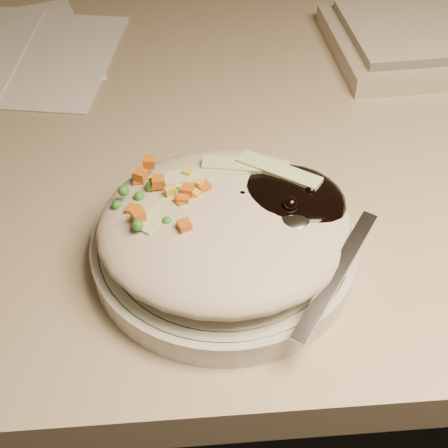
{
  "coord_description": "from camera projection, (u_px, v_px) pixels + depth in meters",
  "views": [
    {
      "loc": [
        -0.1,
        0.83,
        1.11
      ],
      "look_at": [
        -0.07,
        1.17,
        0.78
      ],
      "focal_mm": 50.0,
      "sensor_mm": 36.0,
      "label": 1
    }
  ],
  "objects": [
    {
      "name": "desk",
      "position": [
        269.0,
        235.0,
        0.8
      ],
      "size": [
        1.4,
        0.7,
        0.74
      ],
      "color": "tan",
      "rests_on": "ground"
    },
    {
      "name": "plate",
      "position": [
        224.0,
        247.0,
        0.49
      ],
      "size": [
        0.21,
        0.21,
        0.02
      ],
      "primitive_type": "cylinder",
      "color": "silver",
      "rests_on": "desk"
    },
    {
      "name": "plate_rim",
      "position": [
        224.0,
        238.0,
        0.49
      ],
      "size": [
        0.2,
        0.2,
        0.0
      ],
      "color": "#144723",
      "rests_on": "plate"
    },
    {
      "name": "meal",
      "position": [
        230.0,
        219.0,
        0.47
      ],
      "size": [
        0.21,
        0.19,
        0.05
      ],
      "color": "#B4AC92",
      "rests_on": "plate"
    }
  ]
}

